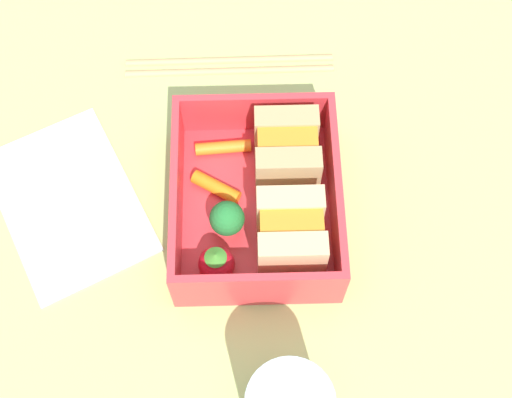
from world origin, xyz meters
TOP-DOWN VIEW (x-y plane):
  - ground_plane at (0.00, 0.00)cm, footprint 120.00×120.00cm
  - bento_tray at (0.00, 0.00)cm, footprint 16.25×13.42cm
  - bento_rim at (0.00, 0.00)cm, footprint 16.25×13.42cm
  - sandwich_left at (-3.61, 2.62)cm, footprint 5.76×5.23cm
  - sandwich_center_left at (3.61, 2.62)cm, footprint 5.76×5.23cm
  - carrot_stick_left at (-5.46, -2.69)cm, footprint 1.38×4.83cm
  - carrot_stick_far_left at (-1.61, -3.31)cm, footprint 3.19×4.27cm
  - broccoli_floret at (2.03, -2.35)cm, footprint 2.84×2.84cm
  - strawberry_far_left at (5.54, -3.23)cm, footprint 2.91×2.91cm
  - chopstick_pair at (-15.24, -2.13)cm, footprint 2.16×19.53cm
  - folded_napkin at (-1.37, -16.00)cm, footprint 18.81×16.60cm

SIDE VIEW (x-z plane):
  - ground_plane at x=0.00cm, z-range -2.00..0.00cm
  - folded_napkin at x=-1.37cm, z-range 0.00..0.40cm
  - chopstick_pair at x=-15.24cm, z-range 0.00..0.70cm
  - bento_tray at x=0.00cm, z-range 0.00..1.20cm
  - carrot_stick_left at x=-5.46cm, z-range 1.20..2.26cm
  - carrot_stick_far_left at x=-1.61cm, z-range 1.20..2.36cm
  - strawberry_far_left at x=5.54cm, z-range 1.02..4.53cm
  - broccoli_floret at x=2.03cm, z-range 1.52..5.23cm
  - bento_rim at x=0.00cm, z-range 1.20..5.89cm
  - sandwich_left at x=-3.61cm, z-range 1.20..6.57cm
  - sandwich_center_left at x=3.61cm, z-range 1.20..6.57cm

